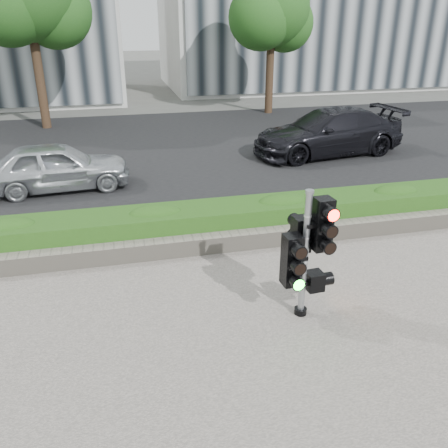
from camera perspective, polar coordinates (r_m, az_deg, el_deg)
The scene contains 10 objects.
ground at distance 7.90m, azimuth 2.77°, elevation -9.42°, with size 120.00×120.00×0.00m, color #51514C.
sidewalk at distance 6.08m, azimuth 9.78°, elevation -21.89°, with size 16.00×11.00×0.03m, color #9E9389.
road at distance 16.99m, azimuth -6.66°, elevation 9.01°, with size 60.00×13.00×0.02m, color black.
curb at distance 10.57m, azimuth -1.93°, elevation 0.02°, with size 60.00×0.25×0.12m, color gray.
stone_wall at distance 9.40m, azimuth -0.40°, elevation -2.20°, with size 12.00×0.32×0.34m, color gray.
hedge at distance 9.90m, azimuth -1.25°, elevation 0.30°, with size 12.00×1.00×0.68m, color #448428.
tree_right at distance 23.09m, azimuth 5.71°, elevation 24.17°, with size 4.10×3.58×6.53m.
traffic_signal at distance 7.14m, azimuth 9.85°, elevation -2.83°, with size 0.72×0.54×2.06m.
car_silver at distance 13.36m, azimuth -19.48°, elevation 6.56°, with size 1.51×3.75×1.28m, color silver.
car_dark at distance 16.37m, azimuth 12.41°, elevation 10.75°, with size 2.08×5.10×1.48m, color black.
Camera 1 is at (-1.90, -6.32, 4.34)m, focal length 38.00 mm.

